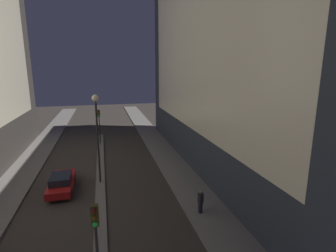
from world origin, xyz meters
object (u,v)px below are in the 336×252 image
Objects in this scene: traffic_light_near at (96,232)px; traffic_light_mid at (99,119)px; pedestrian_on_right_sidewalk at (200,201)px; car_left_lane at (62,182)px; street_lamp at (97,120)px.

traffic_light_mid is (0.00, 24.32, 0.00)m from traffic_light_near.
car_left_lane is at bearing 147.96° from pedestrian_on_right_sidewalk.
pedestrian_on_right_sidewalk is (9.64, -6.03, 0.25)m from car_left_lane.
street_lamp is 5.77m from car_left_lane.
traffic_light_mid reaches higher than pedestrian_on_right_sidewalk.
street_lamp is at bearing 12.47° from car_left_lane.
street_lamp is (0.00, -12.23, 2.23)m from traffic_light_mid.
traffic_light_near is 0.58× the size of street_lamp.
traffic_light_near reaches higher than pedestrian_on_right_sidewalk.
street_lamp is 1.59× the size of car_left_lane.
car_left_lane is at bearing -167.53° from street_lamp.
car_left_lane is at bearing 104.83° from traffic_light_near.
street_lamp reaches higher than traffic_light_near.
traffic_light_mid is at bearing 76.80° from car_left_lane.
traffic_light_near is 0.93× the size of car_left_lane.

